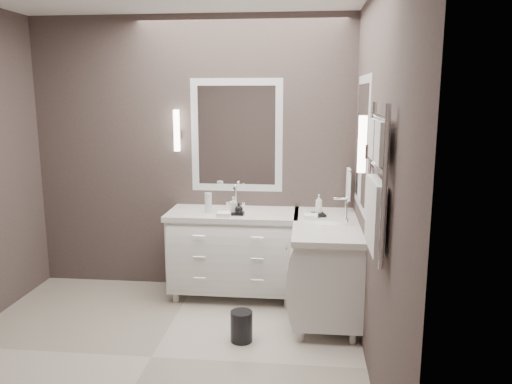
# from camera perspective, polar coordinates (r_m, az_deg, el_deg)

# --- Properties ---
(floor) EXTENTS (3.20, 3.00, 0.01)m
(floor) POSITION_cam_1_polar(r_m,az_deg,el_deg) (4.04, -11.86, -18.03)
(floor) COLOR beige
(floor) RESTS_ON ground
(wall_back) EXTENTS (3.20, 0.01, 2.70)m
(wall_back) POSITION_cam_1_polar(r_m,az_deg,el_deg) (5.02, -7.30, 4.19)
(wall_back) COLOR #443836
(wall_back) RESTS_ON floor
(wall_front) EXTENTS (3.20, 0.01, 2.70)m
(wall_front) POSITION_cam_1_polar(r_m,az_deg,el_deg) (2.25, -24.91, -5.31)
(wall_front) COLOR #443836
(wall_front) RESTS_ON floor
(wall_right) EXTENTS (0.01, 3.00, 2.70)m
(wall_right) POSITION_cam_1_polar(r_m,az_deg,el_deg) (3.44, 13.59, 0.80)
(wall_right) COLOR #443836
(wall_right) RESTS_ON floor
(vanity_back) EXTENTS (1.24, 0.59, 0.97)m
(vanity_back) POSITION_cam_1_polar(r_m,az_deg,el_deg) (4.85, -2.58, -6.44)
(vanity_back) COLOR white
(vanity_back) RESTS_ON floor
(vanity_right) EXTENTS (0.59, 1.24, 0.97)m
(vanity_right) POSITION_cam_1_polar(r_m,az_deg,el_deg) (4.50, 8.00, -7.96)
(vanity_right) COLOR white
(vanity_right) RESTS_ON floor
(mirror_back) EXTENTS (0.90, 0.02, 1.10)m
(mirror_back) POSITION_cam_1_polar(r_m,az_deg,el_deg) (4.90, -2.24, 6.45)
(mirror_back) COLOR white
(mirror_back) RESTS_ON wall_back
(mirror_right) EXTENTS (0.02, 0.90, 1.10)m
(mirror_right) POSITION_cam_1_polar(r_m,az_deg,el_deg) (4.19, 12.05, 5.44)
(mirror_right) COLOR white
(mirror_right) RESTS_ON wall_right
(sconce_back) EXTENTS (0.06, 0.06, 0.40)m
(sconce_back) POSITION_cam_1_polar(r_m,az_deg,el_deg) (4.95, -9.05, 6.87)
(sconce_back) COLOR white
(sconce_back) RESTS_ON wall_back
(sconce_right) EXTENTS (0.06, 0.06, 0.40)m
(sconce_right) POSITION_cam_1_polar(r_m,az_deg,el_deg) (3.61, 12.04, 5.24)
(sconce_right) COLOR white
(sconce_right) RESTS_ON wall_right
(towel_bar_corner) EXTENTS (0.03, 0.22, 0.30)m
(towel_bar_corner) POSITION_cam_1_polar(r_m,az_deg,el_deg) (4.80, 10.52, 0.95)
(towel_bar_corner) COLOR white
(towel_bar_corner) RESTS_ON wall_right
(towel_ladder) EXTENTS (0.06, 0.58, 0.90)m
(towel_ladder) POSITION_cam_1_polar(r_m,az_deg,el_deg) (3.03, 13.59, 0.27)
(towel_ladder) COLOR white
(towel_ladder) RESTS_ON wall_right
(waste_bin) EXTENTS (0.21, 0.21, 0.25)m
(waste_bin) POSITION_cam_1_polar(r_m,az_deg,el_deg) (4.13, -1.67, -15.09)
(waste_bin) COLOR black
(waste_bin) RESTS_ON floor
(amenity_tray_back) EXTENTS (0.15, 0.11, 0.02)m
(amenity_tray_back) POSITION_cam_1_polar(r_m,az_deg,el_deg) (4.63, -2.28, -2.46)
(amenity_tray_back) COLOR black
(amenity_tray_back) RESTS_ON vanity_back
(amenity_tray_right) EXTENTS (0.14, 0.17, 0.02)m
(amenity_tray_right) POSITION_cam_1_polar(r_m,az_deg,el_deg) (4.62, 7.15, -2.57)
(amenity_tray_right) COLOR black
(amenity_tray_right) RESTS_ON vanity_right
(water_bottle) EXTENTS (0.08, 0.08, 0.19)m
(water_bottle) POSITION_cam_1_polar(r_m,az_deg,el_deg) (4.71, -5.47, -1.24)
(water_bottle) COLOR silver
(water_bottle) RESTS_ON vanity_back
(soap_bottle_a) EXTENTS (0.08, 0.08, 0.14)m
(soap_bottle_a) POSITION_cam_1_polar(r_m,az_deg,el_deg) (4.64, -2.62, -1.42)
(soap_bottle_a) COLOR white
(soap_bottle_a) RESTS_ON amenity_tray_back
(soap_bottle_b) EXTENTS (0.09, 0.09, 0.10)m
(soap_bottle_b) POSITION_cam_1_polar(r_m,az_deg,el_deg) (4.59, -1.97, -1.83)
(soap_bottle_b) COLOR black
(soap_bottle_b) RESTS_ON amenity_tray_back
(soap_bottle_c) EXTENTS (0.08, 0.08, 0.18)m
(soap_bottle_c) POSITION_cam_1_polar(r_m,az_deg,el_deg) (4.60, 7.18, -1.37)
(soap_bottle_c) COLOR white
(soap_bottle_c) RESTS_ON amenity_tray_right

